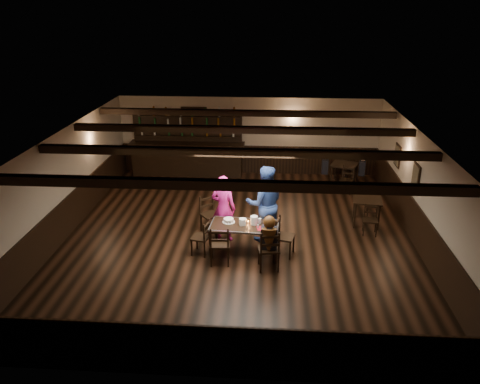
# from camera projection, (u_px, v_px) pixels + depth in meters

# --- Properties ---
(ground) EXTENTS (10.00, 10.00, 0.00)m
(ground) POSITION_uv_depth(u_px,v_px,m) (239.00, 236.00, 12.24)
(ground) COLOR black
(ground) RESTS_ON ground
(room_shell) EXTENTS (9.02, 10.02, 2.71)m
(room_shell) POSITION_uv_depth(u_px,v_px,m) (239.00, 173.00, 11.62)
(room_shell) COLOR beige
(room_shell) RESTS_ON ground
(dining_table) EXTENTS (1.69, 0.94, 0.75)m
(dining_table) POSITION_uv_depth(u_px,v_px,m) (244.00, 228.00, 11.19)
(dining_table) COLOR black
(dining_table) RESTS_ON ground
(chair_near_left) EXTENTS (0.48, 0.46, 0.98)m
(chair_near_left) POSITION_uv_depth(u_px,v_px,m) (220.00, 243.00, 10.70)
(chair_near_left) COLOR black
(chair_near_left) RESTS_ON ground
(chair_near_right) EXTENTS (0.52, 0.50, 1.00)m
(chair_near_right) POSITION_uv_depth(u_px,v_px,m) (269.00, 248.00, 10.47)
(chair_near_right) COLOR black
(chair_near_right) RESTS_ON ground
(chair_end_left) EXTENTS (0.47, 0.49, 0.88)m
(chair_end_left) POSITION_uv_depth(u_px,v_px,m) (203.00, 235.00, 11.18)
(chair_end_left) COLOR black
(chair_end_left) RESTS_ON ground
(chair_end_right) EXTENTS (0.53, 0.54, 0.96)m
(chair_end_right) POSITION_uv_depth(u_px,v_px,m) (282.00, 233.00, 11.16)
(chair_end_right) COLOR black
(chair_end_right) RESTS_ON ground
(chair_far_pushed) EXTENTS (0.63, 0.63, 0.98)m
(chair_far_pushed) POSITION_uv_depth(u_px,v_px,m) (209.00, 211.00, 12.34)
(chair_far_pushed) COLOR black
(chair_far_pushed) RESTS_ON ground
(woman_pink) EXTENTS (0.72, 0.56, 1.74)m
(woman_pink) POSITION_uv_depth(u_px,v_px,m) (223.00, 208.00, 11.77)
(woman_pink) COLOR #D9168D
(woman_pink) RESTS_ON ground
(man_blue) EXTENTS (1.07, 0.89, 1.99)m
(man_blue) POSITION_uv_depth(u_px,v_px,m) (265.00, 204.00, 11.72)
(man_blue) COLOR navy
(man_blue) RESTS_ON ground
(seated_person) EXTENTS (0.37, 0.55, 0.90)m
(seated_person) POSITION_uv_depth(u_px,v_px,m) (269.00, 235.00, 10.42)
(seated_person) COLOR black
(seated_person) RESTS_ON ground
(cake) EXTENTS (0.30, 0.30, 0.10)m
(cake) POSITION_uv_depth(u_px,v_px,m) (229.00, 221.00, 11.28)
(cake) COLOR white
(cake) RESTS_ON dining_table
(plate_stack_a) EXTENTS (0.17, 0.17, 0.16)m
(plate_stack_a) POSITION_uv_depth(u_px,v_px,m) (243.00, 222.00, 11.13)
(plate_stack_a) COLOR white
(plate_stack_a) RESTS_ON dining_table
(plate_stack_b) EXTENTS (0.18, 0.18, 0.21)m
(plate_stack_b) POSITION_uv_depth(u_px,v_px,m) (254.00, 220.00, 11.15)
(plate_stack_b) COLOR white
(plate_stack_b) RESTS_ON dining_table
(tea_light) EXTENTS (0.06, 0.06, 0.06)m
(tea_light) POSITION_uv_depth(u_px,v_px,m) (248.00, 222.00, 11.24)
(tea_light) COLOR #A5A8AD
(tea_light) RESTS_ON dining_table
(salt_shaker) EXTENTS (0.04, 0.04, 0.09)m
(salt_shaker) POSITION_uv_depth(u_px,v_px,m) (258.00, 226.00, 10.98)
(salt_shaker) COLOR silver
(salt_shaker) RESTS_ON dining_table
(pepper_shaker) EXTENTS (0.04, 0.04, 0.10)m
(pepper_shaker) POSITION_uv_depth(u_px,v_px,m) (263.00, 227.00, 10.96)
(pepper_shaker) COLOR #A5A8AD
(pepper_shaker) RESTS_ON dining_table
(drink_glass) EXTENTS (0.07, 0.07, 0.12)m
(drink_glass) POSITION_uv_depth(u_px,v_px,m) (260.00, 221.00, 11.23)
(drink_glass) COLOR silver
(drink_glass) RESTS_ON dining_table
(menu_red) EXTENTS (0.38, 0.30, 0.00)m
(menu_red) POSITION_uv_depth(u_px,v_px,m) (264.00, 228.00, 10.99)
(menu_red) COLOR maroon
(menu_red) RESTS_ON dining_table
(menu_blue) EXTENTS (0.33, 0.28, 0.00)m
(menu_blue) POSITION_uv_depth(u_px,v_px,m) (270.00, 223.00, 11.23)
(menu_blue) COLOR #0F1B4D
(menu_blue) RESTS_ON dining_table
(bar_counter) EXTENTS (4.02, 0.70, 2.20)m
(bar_counter) POSITION_uv_depth(u_px,v_px,m) (188.00, 154.00, 16.46)
(bar_counter) COLOR black
(bar_counter) RESTS_ON ground
(back_table_a) EXTENTS (0.84, 0.84, 0.75)m
(back_table_a) POSITION_uv_depth(u_px,v_px,m) (367.00, 203.00, 12.67)
(back_table_a) COLOR black
(back_table_a) RESTS_ON ground
(back_table_b) EXTENTS (1.04, 1.04, 0.75)m
(back_table_b) POSITION_uv_depth(u_px,v_px,m) (344.00, 167.00, 15.43)
(back_table_b) COLOR black
(back_table_b) RESTS_ON ground
(bg_patron_left) EXTENTS (0.23, 0.35, 0.69)m
(bg_patron_left) POSITION_uv_depth(u_px,v_px,m) (325.00, 163.00, 15.28)
(bg_patron_left) COLOR black
(bg_patron_left) RESTS_ON ground
(bg_patron_right) EXTENTS (0.25, 0.36, 0.68)m
(bg_patron_right) POSITION_uv_depth(u_px,v_px,m) (362.00, 165.00, 15.13)
(bg_patron_right) COLOR black
(bg_patron_right) RESTS_ON ground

